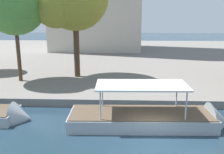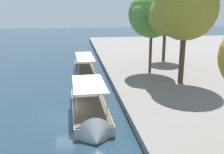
% 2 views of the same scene
% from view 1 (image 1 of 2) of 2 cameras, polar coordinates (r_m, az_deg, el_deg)
% --- Properties ---
extents(ground_plane, '(220.00, 220.00, 0.00)m').
position_cam_1_polar(ground_plane, '(16.96, 9.46, -13.81)').
color(ground_plane, '#1E3342').
extents(dock_promenade, '(120.00, 55.00, 0.73)m').
position_cam_1_polar(dock_promenade, '(48.57, 4.78, 4.87)').
color(dock_promenade, slate).
rests_on(dock_promenade, ground_plane).
extents(tour_boat_1, '(11.67, 3.58, 4.34)m').
position_cam_1_polar(tour_boat_1, '(18.72, 9.98, -9.77)').
color(tour_boat_1, '#9EA3A8').
rests_on(tour_boat_1, ground_plane).
extents(tree_2, '(6.70, 6.70, 11.77)m').
position_cam_1_polar(tree_2, '(29.01, -21.59, 15.34)').
color(tree_2, '#4C3823').
rests_on(tree_2, dock_promenade).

